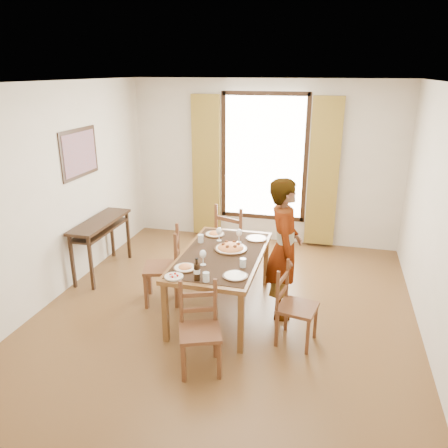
% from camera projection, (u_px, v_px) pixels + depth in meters
% --- Properties ---
extents(ground, '(5.00, 5.00, 0.00)m').
position_uv_depth(ground, '(228.00, 309.00, 5.44)').
color(ground, '#513819').
rests_on(ground, ground).
extents(room_shell, '(4.60, 5.10, 2.74)m').
position_uv_depth(room_shell, '(230.00, 187.00, 5.04)').
color(room_shell, beige).
rests_on(room_shell, ground).
extents(console_table, '(0.38, 1.20, 0.80)m').
position_uv_depth(console_table, '(100.00, 228.00, 6.24)').
color(console_table, black).
rests_on(console_table, ground).
extents(dining_table, '(0.95, 1.72, 0.76)m').
position_uv_depth(dining_table, '(222.00, 258.00, 5.22)').
color(dining_table, brown).
rests_on(dining_table, ground).
extents(chair_west, '(0.55, 0.55, 0.99)m').
position_uv_depth(chair_west, '(165.00, 268.00, 5.50)').
color(chair_west, brown).
rests_on(chair_west, ground).
extents(chair_north, '(0.60, 0.60, 1.06)m').
position_uv_depth(chair_north, '(235.00, 241.00, 6.27)').
color(chair_north, brown).
rests_on(chair_north, ground).
extents(chair_south, '(0.51, 0.51, 0.90)m').
position_uv_depth(chair_south, '(200.00, 331.00, 4.26)').
color(chair_south, brown).
rests_on(chair_south, ground).
extents(chair_east, '(0.46, 0.46, 0.89)m').
position_uv_depth(chair_east, '(294.00, 308.00, 4.68)').
color(chair_east, brown).
rests_on(chair_east, ground).
extents(man, '(0.74, 0.59, 1.69)m').
position_uv_depth(man, '(284.00, 249.00, 5.10)').
color(man, '#959A9D').
rests_on(man, ground).
extents(plate_sw, '(0.27, 0.27, 0.05)m').
position_uv_depth(plate_sw, '(185.00, 267.00, 4.79)').
color(plate_sw, silver).
rests_on(plate_sw, dining_table).
extents(plate_se, '(0.27, 0.27, 0.05)m').
position_uv_depth(plate_se, '(235.00, 274.00, 4.60)').
color(plate_se, silver).
rests_on(plate_se, dining_table).
extents(plate_nw, '(0.27, 0.27, 0.05)m').
position_uv_depth(plate_nw, '(215.00, 233.00, 5.77)').
color(plate_nw, silver).
rests_on(plate_nw, dining_table).
extents(plate_ne, '(0.27, 0.27, 0.05)m').
position_uv_depth(plate_ne, '(257.00, 237.00, 5.62)').
color(plate_ne, silver).
rests_on(plate_ne, dining_table).
extents(pasta_platter, '(0.40, 0.40, 0.10)m').
position_uv_depth(pasta_platter, '(231.00, 246.00, 5.28)').
color(pasta_platter, '#CB611A').
rests_on(pasta_platter, dining_table).
extents(caprese_plate, '(0.20, 0.20, 0.04)m').
position_uv_depth(caprese_plate, '(174.00, 276.00, 4.59)').
color(caprese_plate, silver).
rests_on(caprese_plate, dining_table).
extents(wine_glass_a, '(0.08, 0.08, 0.18)m').
position_uv_depth(wine_glass_a, '(203.00, 257.00, 4.86)').
color(wine_glass_a, white).
rests_on(wine_glass_a, dining_table).
extents(wine_glass_b, '(0.08, 0.08, 0.18)m').
position_uv_depth(wine_glass_b, '(239.00, 236.00, 5.49)').
color(wine_glass_b, white).
rests_on(wine_glass_b, dining_table).
extents(wine_glass_c, '(0.08, 0.08, 0.18)m').
position_uv_depth(wine_glass_c, '(219.00, 234.00, 5.55)').
color(wine_glass_c, white).
rests_on(wine_glass_c, dining_table).
extents(tumbler_a, '(0.07, 0.07, 0.10)m').
position_uv_depth(tumbler_a, '(243.00, 263.00, 4.82)').
color(tumbler_a, silver).
rests_on(tumbler_a, dining_table).
extents(tumbler_b, '(0.07, 0.07, 0.10)m').
position_uv_depth(tumbler_b, '(201.00, 238.00, 5.52)').
color(tumbler_b, silver).
rests_on(tumbler_b, dining_table).
extents(tumbler_c, '(0.07, 0.07, 0.10)m').
position_uv_depth(tumbler_c, '(206.00, 277.00, 4.50)').
color(tumbler_c, silver).
rests_on(tumbler_c, dining_table).
extents(wine_bottle, '(0.07, 0.07, 0.25)m').
position_uv_depth(wine_bottle, '(197.00, 269.00, 4.50)').
color(wine_bottle, black).
rests_on(wine_bottle, dining_table).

